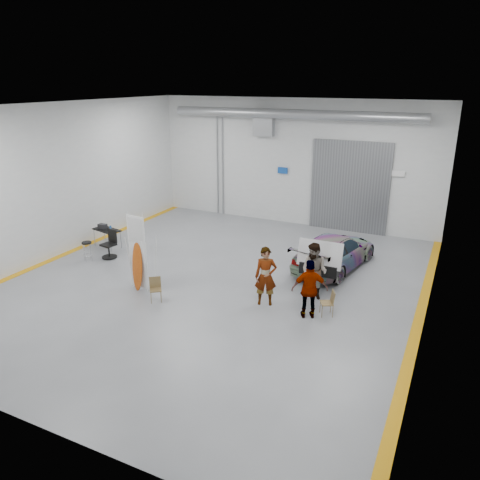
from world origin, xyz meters
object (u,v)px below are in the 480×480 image
at_px(person_a, 266,276).
at_px(office_chair, 110,246).
at_px(sedan_car, 335,251).
at_px(folding_chair_near, 156,294).
at_px(folding_chair_far, 327,308).
at_px(work_table, 106,229).
at_px(person_b, 314,271).
at_px(shop_stool, 88,252).
at_px(person_c, 310,289).
at_px(surfboard_display, 138,259).

relative_size(person_a, office_chair, 1.69).
xyz_separation_m(sedan_car, folding_chair_near, (-4.43, -5.29, -0.41)).
relative_size(folding_chair_far, work_table, 0.59).
bearing_deg(sedan_car, person_b, 101.53).
bearing_deg(work_table, shop_stool, -74.37).
bearing_deg(office_chair, person_c, 1.09).
bearing_deg(sedan_car, shop_stool, 31.90).
xyz_separation_m(sedan_car, person_a, (-1.17, -3.95, 0.30)).
bearing_deg(sedan_car, office_chair, 29.01).
distance_m(sedan_car, person_a, 4.13).
distance_m(person_a, office_chair, 7.31).
distance_m(folding_chair_far, office_chair, 9.24).
distance_m(person_b, work_table, 9.49).
xyz_separation_m(person_c, surfboard_display, (-5.76, -0.65, 0.20)).
relative_size(person_b, folding_chair_far, 2.38).
height_order(folding_chair_far, office_chair, office_chair).
xyz_separation_m(person_b, office_chair, (-8.45, -0.01, -0.44)).
height_order(person_c, folding_chair_far, person_c).
distance_m(sedan_car, person_c, 4.22).
bearing_deg(surfboard_display, folding_chair_near, -17.60).
bearing_deg(person_a, folding_chair_near, -179.42).
bearing_deg(surfboard_display, person_a, 18.83).
relative_size(person_a, surfboard_display, 0.69).
bearing_deg(office_chair, folding_chair_far, 3.72).
relative_size(folding_chair_near, folding_chair_far, 0.98).
distance_m(sedan_car, office_chair, 8.86).
bearing_deg(work_table, folding_chair_far, -10.63).
bearing_deg(surfboard_display, office_chair, 153.32).
bearing_deg(person_a, office_chair, 149.68).
relative_size(surfboard_display, work_table, 2.06).
xyz_separation_m(person_a, work_table, (-8.20, 2.03, -0.17)).
distance_m(surfboard_display, folding_chair_near, 1.40).
distance_m(sedan_car, folding_chair_near, 6.91).
bearing_deg(surfboard_display, person_b, 26.99).
xyz_separation_m(person_a, surfboard_display, (-4.25, -0.89, 0.17)).
xyz_separation_m(person_b, folding_chair_near, (-4.50, -2.44, -0.70)).
height_order(person_a, person_c, person_a).
distance_m(folding_chair_far, shop_stool, 9.72).
bearing_deg(office_chair, shop_stool, -117.76).
height_order(person_b, shop_stool, person_b).
xyz_separation_m(sedan_car, shop_stool, (-8.92, -3.55, -0.26)).
xyz_separation_m(person_b, person_c, (0.28, -1.34, -0.02)).
bearing_deg(sedan_car, person_c, 104.91).
bearing_deg(work_table, surfboard_display, -36.40).
xyz_separation_m(surfboard_display, folding_chair_near, (0.98, -0.45, -0.88)).
relative_size(person_a, folding_chair_near, 2.46).
bearing_deg(person_b, work_table, -173.02).
bearing_deg(person_b, sedan_car, 103.93).
bearing_deg(surfboard_display, work_table, 150.63).
bearing_deg(person_b, folding_chair_far, -40.87).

